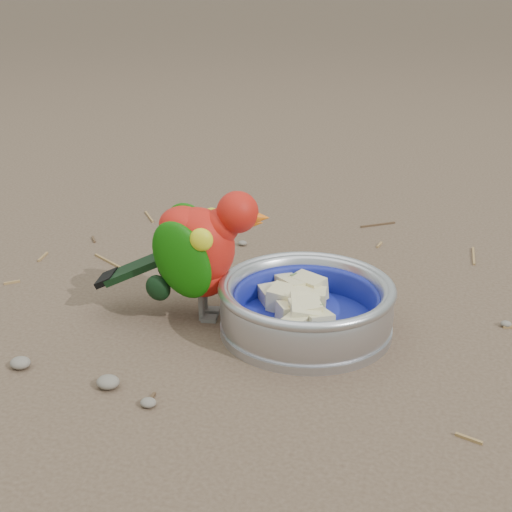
% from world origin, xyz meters
% --- Properties ---
extents(ground, '(60.00, 60.00, 0.00)m').
position_xyz_m(ground, '(0.00, 0.00, 0.00)').
color(ground, brown).
extents(food_bowl, '(0.20, 0.20, 0.02)m').
position_xyz_m(food_bowl, '(0.02, 0.02, 0.01)').
color(food_bowl, '#B2B2BA').
rests_on(food_bowl, ground).
extents(bowl_wall, '(0.20, 0.20, 0.04)m').
position_xyz_m(bowl_wall, '(0.02, 0.02, 0.04)').
color(bowl_wall, '#B2B2BA').
rests_on(bowl_wall, food_bowl).
extents(fruit_wedges, '(0.12, 0.12, 0.03)m').
position_xyz_m(fruit_wedges, '(0.02, 0.02, 0.03)').
color(fruit_wedges, beige).
rests_on(fruit_wedges, food_bowl).
extents(lory_parrot, '(0.20, 0.12, 0.16)m').
position_xyz_m(lory_parrot, '(-0.12, 0.02, 0.08)').
color(lory_parrot, red).
rests_on(lory_parrot, ground).
extents(ground_debris, '(0.90, 0.80, 0.01)m').
position_xyz_m(ground_debris, '(-0.03, 0.02, 0.00)').
color(ground_debris, olive).
rests_on(ground_debris, ground).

